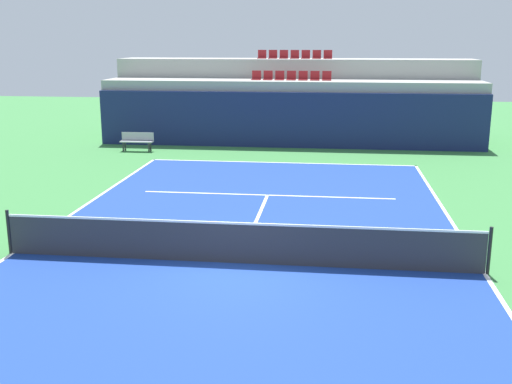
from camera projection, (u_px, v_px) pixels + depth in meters
ground_plane at (238, 263)px, 14.16m from camera, size 80.00×80.00×0.00m
court_surface at (238, 263)px, 14.16m from camera, size 11.00×24.00×0.01m
baseline_far at (282, 163)px, 25.67m from camera, size 11.00×0.10×0.00m
sideline_left at (13, 253)px, 14.81m from camera, size 0.10×24.00×0.00m
sideline_right at (485, 274)px, 13.51m from camera, size 0.10×24.00×0.00m
service_line_far at (267, 195)px, 20.32m from camera, size 8.26×0.10×0.00m
centre_service_line at (255, 223)px, 17.24m from camera, size 0.10×6.40×0.00m
back_wall at (289, 120)px, 29.06m from camera, size 18.23×0.30×2.59m
stands_tier_lower at (291, 112)px, 30.31m from camera, size 18.23×2.40×3.06m
stands_tier_upper at (294, 98)px, 32.50m from camera, size 18.23×2.40×4.01m
seating_row_lower at (291, 77)px, 30.00m from camera, size 3.86×0.44×0.44m
seating_row_upper at (295, 56)px, 32.09m from camera, size 3.86×0.44×0.44m
tennis_net at (238, 242)px, 14.04m from camera, size 11.08×0.08×1.07m
player_bench at (137, 140)px, 28.28m from camera, size 1.50×0.40×0.85m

